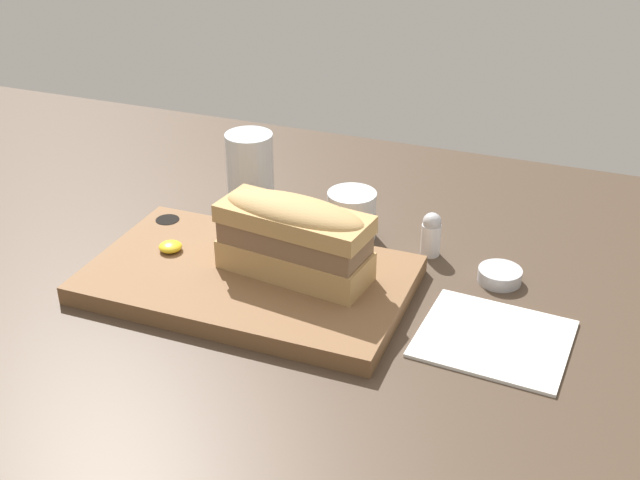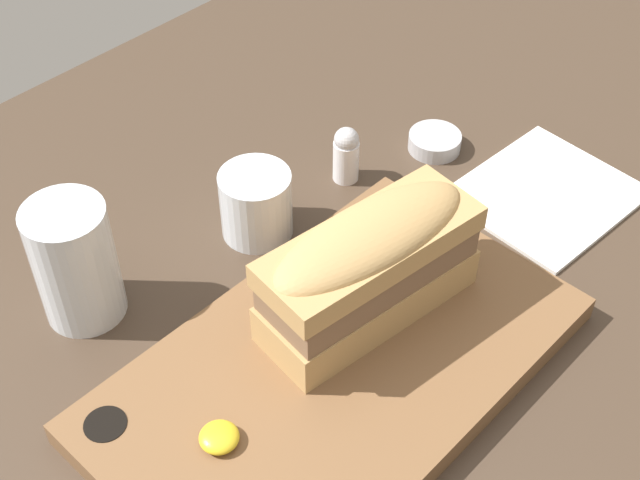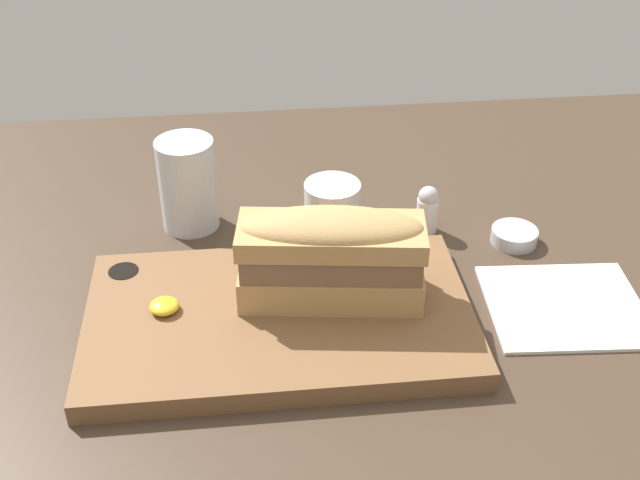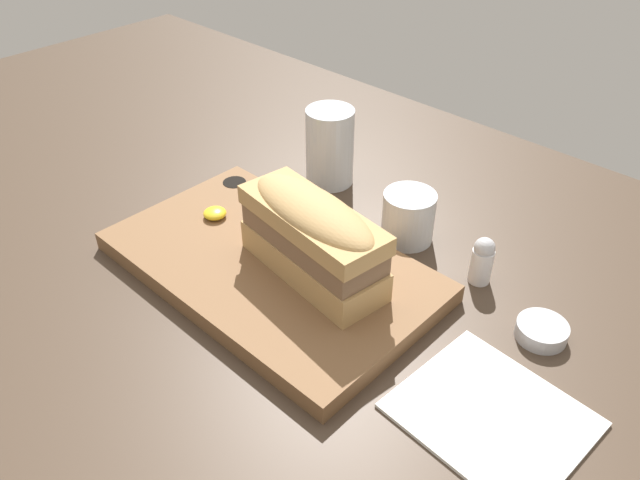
{
  "view_description": "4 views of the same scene",
  "coord_description": "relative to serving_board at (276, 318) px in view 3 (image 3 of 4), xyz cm",
  "views": [
    {
      "loc": [
        40.02,
        -75.31,
        53.79
      ],
      "look_at": [
        10.56,
        0.94,
        8.47
      ],
      "focal_mm": 45.0,
      "sensor_mm": 36.0,
      "label": 1
    },
    {
      "loc": [
        -29.19,
        -30.42,
        58.54
      ],
      "look_at": [
        6.57,
        3.31,
        10.48
      ],
      "focal_mm": 50.0,
      "sensor_mm": 36.0,
      "label": 2
    },
    {
      "loc": [
        0.22,
        -63.81,
        54.04
      ],
      "look_at": [
        7.14,
        0.04,
        10.67
      ],
      "focal_mm": 45.0,
      "sensor_mm": 36.0,
      "label": 3
    },
    {
      "loc": [
        45.48,
        -39.11,
        48.62
      ],
      "look_at": [
        9.32,
        -0.9,
        9.58
      ],
      "focal_mm": 35.0,
      "sensor_mm": 36.0,
      "label": 4
    }
  ],
  "objects": [
    {
      "name": "dining_table",
      "position": [
        -2.53,
        2.18,
        -2.13
      ],
      "size": [
        178.21,
        97.55,
        2.0
      ],
      "color": "#423326",
      "rests_on": "ground"
    },
    {
      "name": "serving_board",
      "position": [
        0.0,
        0.0,
        0.0
      ],
      "size": [
        38.03,
        22.59,
        2.3
      ],
      "color": "brown",
      "rests_on": "dining_table"
    },
    {
      "name": "sandwich",
      "position": [
        5.42,
        1.58,
        6.37
      ],
      "size": [
        18.8,
        9.09,
        9.76
      ],
      "rotation": [
        0.0,
        0.0,
        -0.13
      ],
      "color": "tan",
      "rests_on": "serving_board"
    },
    {
      "name": "mustard_dollop",
      "position": [
        -11.08,
        0.99,
        1.7
      ],
      "size": [
        2.89,
        2.89,
        1.16
      ],
      "color": "gold",
      "rests_on": "serving_board"
    },
    {
      "name": "water_glass",
      "position": [
        -9.09,
        20.04,
        3.65
      ],
      "size": [
        6.7,
        6.7,
        11.0
      ],
      "color": "silver",
      "rests_on": "dining_table"
    },
    {
      "name": "wine_glass",
      "position": [
        7.37,
        16.5,
        1.93
      ],
      "size": [
        6.51,
        6.51,
        6.47
      ],
      "color": "silver",
      "rests_on": "dining_table"
    },
    {
      "name": "napkin",
      "position": [
        29.57,
        -0.13,
        -0.93
      ],
      "size": [
        16.75,
        15.0,
        0.4
      ],
      "rotation": [
        0.0,
        0.0,
        -0.07
      ],
      "color": "white",
      "rests_on": "dining_table"
    },
    {
      "name": "salt_shaker",
      "position": [
        18.41,
        15.62,
        1.87
      ],
      "size": [
        2.52,
        2.52,
        5.91
      ],
      "color": "white",
      "rests_on": "dining_table"
    },
    {
      "name": "condiment_dish",
      "position": [
        27.97,
        12.15,
        -0.27
      ],
      "size": [
        5.31,
        5.31,
        1.71
      ],
      "color": "#B2B2B7",
      "rests_on": "dining_table"
    }
  ]
}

